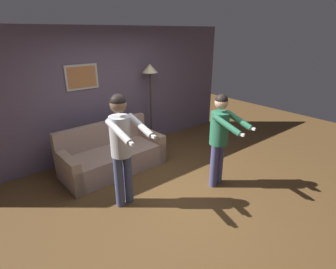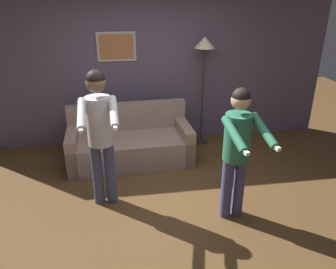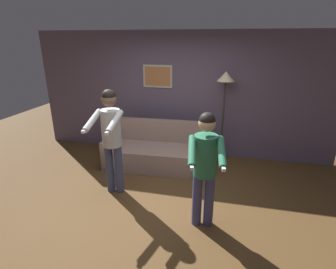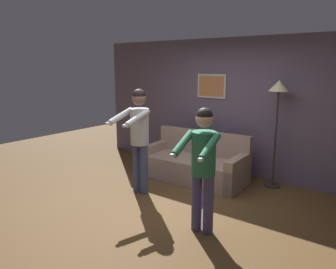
{
  "view_description": "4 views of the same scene",
  "coord_description": "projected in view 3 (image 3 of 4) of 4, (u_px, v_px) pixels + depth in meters",
  "views": [
    {
      "loc": [
        -2.33,
        -2.83,
        2.5
      ],
      "look_at": [
        -0.1,
        -0.06,
        1.09
      ],
      "focal_mm": 28.0,
      "sensor_mm": 36.0,
      "label": 1
    },
    {
      "loc": [
        -0.47,
        -3.4,
        2.51
      ],
      "look_at": [
        0.06,
        -0.01,
        1.0
      ],
      "focal_mm": 35.0,
      "sensor_mm": 36.0,
      "label": 2
    },
    {
      "loc": [
        1.02,
        -3.31,
        2.41
      ],
      "look_at": [
        0.22,
        0.09,
        1.14
      ],
      "focal_mm": 28.0,
      "sensor_mm": 36.0,
      "label": 3
    },
    {
      "loc": [
        2.77,
        -3.61,
        2.09
      ],
      "look_at": [
        0.08,
        -0.06,
        1.14
      ],
      "focal_mm": 35.0,
      "sensor_mm": 36.0,
      "label": 4
    }
  ],
  "objects": [
    {
      "name": "person_standing_left",
      "position": [
        111.0,
        133.0,
        4.06
      ],
      "size": [
        0.45,
        0.73,
        1.72
      ],
      "color": "#3E466C",
      "rests_on": "ground_plane"
    },
    {
      "name": "torchiere_lamp",
      "position": [
        225.0,
        88.0,
        5.03
      ],
      "size": [
        0.34,
        0.34,
        1.85
      ],
      "color": "#332D28",
      "rests_on": "ground_plane"
    },
    {
      "name": "person_standing_right",
      "position": [
        205.0,
        162.0,
        3.3
      ],
      "size": [
        0.49,
        0.69,
        1.6
      ],
      "color": "#444577",
      "rests_on": "ground_plane"
    },
    {
      "name": "couch",
      "position": [
        155.0,
        152.0,
        5.26
      ],
      "size": [
        1.93,
        0.93,
        0.87
      ],
      "color": "gray",
      "rests_on": "ground_plane"
    },
    {
      "name": "back_wall_assembly",
      "position": [
        179.0,
        95.0,
        5.57
      ],
      "size": [
        6.4,
        0.09,
        2.6
      ],
      "color": "#5A4D62",
      "rests_on": "ground_plane"
    },
    {
      "name": "ground_plane",
      "position": [
        153.0,
        204.0,
        4.07
      ],
      "size": [
        12.0,
        12.0,
        0.0
      ],
      "primitive_type": "plane",
      "color": "brown"
    }
  ]
}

